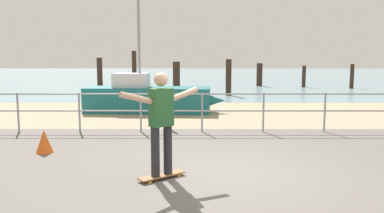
{
  "coord_description": "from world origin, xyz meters",
  "views": [
    {
      "loc": [
        -0.56,
        -6.28,
        1.97
      ],
      "look_at": [
        -0.52,
        2.0,
        0.9
      ],
      "focal_mm": 35.77,
      "sensor_mm": 36.0,
      "label": 1
    }
  ],
  "objects": [
    {
      "name": "skateboard",
      "position": [
        -1.05,
        -0.29,
        0.07
      ],
      "size": [
        0.75,
        0.65,
        0.08
      ],
      "color": "brown",
      "rests_on": "ground"
    },
    {
      "name": "groyne_post_0",
      "position": [
        -6.81,
        19.68,
        0.97
      ],
      "size": [
        0.37,
        0.37,
        1.93
      ],
      "primitive_type": "cylinder",
      "color": "#332319",
      "rests_on": "ground"
    },
    {
      "name": "groyne_post_5",
      "position": [
        6.74,
        18.65,
        0.71
      ],
      "size": [
        0.24,
        0.24,
        1.42
      ],
      "primitive_type": "cylinder",
      "color": "#332319",
      "rests_on": "ground"
    },
    {
      "name": "sea_surface",
      "position": [
        0.0,
        35.0,
        0.0
      ],
      "size": [
        72.0,
        50.0,
        0.04
      ],
      "primitive_type": "cube",
      "color": "#75939E",
      "rests_on": "ground"
    },
    {
      "name": "groyne_post_2",
      "position": [
        -1.39,
        14.26,
        0.86
      ],
      "size": [
        0.39,
        0.39,
        1.73
      ],
      "primitive_type": "cylinder",
      "color": "#332319",
      "rests_on": "ground"
    },
    {
      "name": "sailboat",
      "position": [
        -1.97,
        7.3,
        0.52
      ],
      "size": [
        5.02,
        1.74,
        4.8
      ],
      "color": "#19666B",
      "rests_on": "ground"
    },
    {
      "name": "groyne_post_4",
      "position": [
        4.03,
        19.72,
        0.78
      ],
      "size": [
        0.39,
        0.39,
        1.56
      ],
      "primitive_type": "cylinder",
      "color": "#332319",
      "rests_on": "ground"
    },
    {
      "name": "ground_plane",
      "position": [
        0.0,
        -1.0,
        0.0
      ],
      "size": [
        24.0,
        10.0,
        0.04
      ],
      "primitive_type": "cube",
      "color": "#605B56",
      "rests_on": "ground"
    },
    {
      "name": "skateboarder",
      "position": [
        -1.05,
        -0.29,
        1.02
      ],
      "size": [
        1.19,
        0.96,
        1.65
      ],
      "color": "#26262B",
      "rests_on": "skateboard"
    },
    {
      "name": "groyne_post_6",
      "position": [
        9.45,
        17.64,
        0.77
      ],
      "size": [
        0.24,
        0.24,
        1.54
      ],
      "primitive_type": "cylinder",
      "color": "#332319",
      "rests_on": "ground"
    },
    {
      "name": "groyne_post_3",
      "position": [
        1.32,
        13.31,
        0.93
      ],
      "size": [
        0.29,
        0.29,
        1.87
      ],
      "primitive_type": "cylinder",
      "color": "#332319",
      "rests_on": "ground"
    },
    {
      "name": "beach_strip",
      "position": [
        0.0,
        7.0,
        0.0
      ],
      "size": [
        24.0,
        6.0,
        0.04
      ],
      "primitive_type": "cube",
      "color": "tan",
      "rests_on": "ground"
    },
    {
      "name": "railing_fence",
      "position": [
        -1.9,
        3.6,
        0.7
      ],
      "size": [
        12.89,
        0.05,
        1.05
      ],
      "color": "gray",
      "rests_on": "ground"
    },
    {
      "name": "groyne_post_1",
      "position": [
        -4.1,
        17.27,
        1.17
      ],
      "size": [
        0.28,
        0.28,
        2.35
      ],
      "primitive_type": "cylinder",
      "color": "#332319",
      "rests_on": "ground"
    },
    {
      "name": "traffic_cone",
      "position": [
        -3.59,
        1.39,
        0.25
      ],
      "size": [
        0.36,
        0.36,
        0.5
      ],
      "primitive_type": "cone",
      "color": "#E55919",
      "rests_on": "ground"
    }
  ]
}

